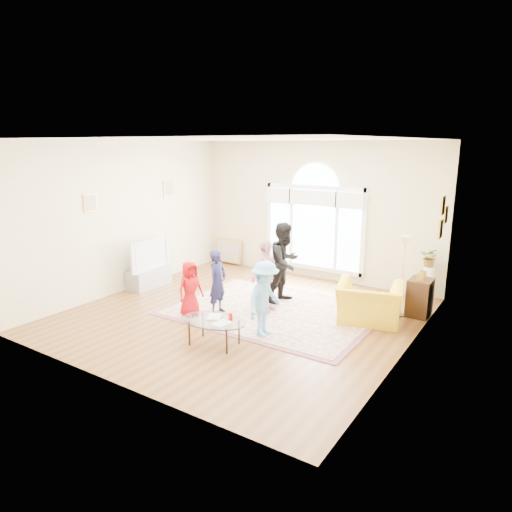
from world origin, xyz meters
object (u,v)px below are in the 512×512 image
Objects in this scene: area_rug at (273,311)px; coffee_table at (214,321)px; tv_console at (149,277)px; television at (148,254)px; armchair at (369,303)px.

area_rug is 1.82m from coffee_table.
tv_console is at bearing 146.27° from coffee_table.
television is 4.91m from armchair.
tv_console is 0.90× the size of armchair.
coffee_table is at bearing 37.17° from armchair.
tv_console is 0.86× the size of television.
coffee_table reaches higher than tv_console.
area_rug is 3.24m from television.
tv_console is at bearing 180.00° from television.
tv_console is 3.52m from coffee_table.
television is at bearing 0.00° from tv_console.
television is 1.01× the size of coffee_table.
area_rug is 3.10× the size of television.
armchair reaches higher than coffee_table.
television is at bearing 146.21° from coffee_table.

